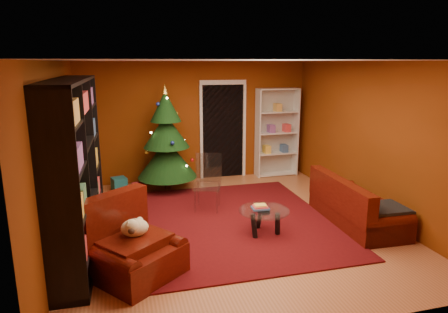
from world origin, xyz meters
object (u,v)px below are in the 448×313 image
object	(u,v)px
rug	(232,221)
media_unit	(75,166)
acrylic_chair	(207,186)
armchair	(135,245)
gift_box_teal	(119,184)
white_bookshelf	(277,133)
dog	(135,228)
sofa	(358,200)
coffee_table	(264,222)
gift_box_red	(138,188)
christmas_tree	(166,139)

from	to	relation	value
rug	media_unit	bearing A→B (deg)	-172.30
acrylic_chair	armchair	bearing A→B (deg)	-104.65
gift_box_teal	white_bookshelf	distance (m)	3.67
media_unit	dog	distance (m)	1.34
rug	acrylic_chair	size ratio (longest dim) A/B	4.10
sofa	acrylic_chair	distance (m)	2.53
dog	coffee_table	distance (m)	2.09
media_unit	acrylic_chair	world-z (taller)	media_unit
gift_box_teal	coffee_table	world-z (taller)	coffee_table
dog	white_bookshelf	bearing A→B (deg)	9.70
gift_box_teal	acrylic_chair	size ratio (longest dim) A/B	0.30
acrylic_chair	media_unit	bearing A→B (deg)	-136.17
dog	sofa	xyz separation A→B (m)	(3.57, 0.69, -0.21)
gift_box_red	white_bookshelf	size ratio (longest dim) A/B	0.10
white_bookshelf	acrylic_chair	world-z (taller)	white_bookshelf
christmas_tree	acrylic_chair	xyz separation A→B (m)	(0.52, -1.43, -0.60)
rug	acrylic_chair	world-z (taller)	acrylic_chair
white_bookshelf	gift_box_teal	bearing A→B (deg)	-176.26
gift_box_red	sofa	xyz separation A→B (m)	(3.38, -2.49, 0.29)
sofa	rug	bearing A→B (deg)	75.22
white_bookshelf	dog	distance (m)	5.05
media_unit	acrylic_chair	xyz separation A→B (m)	(2.06, 0.91, -0.73)
media_unit	christmas_tree	world-z (taller)	media_unit
rug	gift_box_red	xyz separation A→B (m)	(-1.41, 1.90, 0.09)
rug	coffee_table	bearing A→B (deg)	-61.15
gift_box_red	media_unit	bearing A→B (deg)	-112.54
rug	gift_box_teal	xyz separation A→B (m)	(-1.78, 2.17, 0.13)
armchair	dog	distance (m)	0.21
sofa	coffee_table	size ratio (longest dim) A/B	2.36
gift_box_teal	armchair	distance (m)	3.53
gift_box_teal	sofa	world-z (taller)	sofa
coffee_table	sofa	bearing A→B (deg)	0.78
gift_box_teal	gift_box_red	xyz separation A→B (m)	(0.37, -0.27, -0.03)
dog	acrylic_chair	distance (m)	2.30
christmas_tree	gift_box_red	distance (m)	1.14
dog	coffee_table	xyz separation A→B (m)	(1.94, 0.67, -0.40)
media_unit	gift_box_red	size ratio (longest dim) A/B	14.87
white_bookshelf	media_unit	bearing A→B (deg)	-146.73
armchair	media_unit	bearing A→B (deg)	86.83
rug	sofa	xyz separation A→B (m)	(1.96, -0.59, 0.38)
christmas_tree	sofa	size ratio (longest dim) A/B	1.19
dog	coffee_table	bearing A→B (deg)	-19.08
gift_box_red	acrylic_chair	distance (m)	1.77
white_bookshelf	rug	bearing A→B (deg)	-126.66
christmas_tree	white_bookshelf	world-z (taller)	christmas_tree
gift_box_red	christmas_tree	bearing A→B (deg)	11.43
christmas_tree	coffee_table	world-z (taller)	christmas_tree
white_bookshelf	coffee_table	size ratio (longest dim) A/B	2.66
armchair	coffee_table	distance (m)	2.09
gift_box_red	acrylic_chair	world-z (taller)	acrylic_chair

